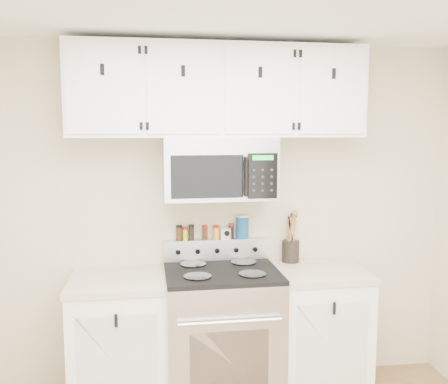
# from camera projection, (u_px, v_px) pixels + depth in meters

# --- Properties ---
(back_wall) EXTENTS (3.50, 0.01, 2.50)m
(back_wall) POSITION_uv_depth(u_px,v_px,m) (215.00, 218.00, 3.65)
(back_wall) COLOR beige
(back_wall) RESTS_ON floor
(range) EXTENTS (0.76, 0.65, 1.10)m
(range) POSITION_uv_depth(u_px,v_px,m) (222.00, 335.00, 3.43)
(range) COLOR #B7B7BA
(range) RESTS_ON floor
(base_cabinet_left) EXTENTS (0.64, 0.62, 0.92)m
(base_cabinet_left) POSITION_uv_depth(u_px,v_px,m) (120.00, 344.00, 3.35)
(base_cabinet_left) COLOR white
(base_cabinet_left) RESTS_ON floor
(base_cabinet_right) EXTENTS (0.64, 0.62, 0.92)m
(base_cabinet_right) POSITION_uv_depth(u_px,v_px,m) (317.00, 331.00, 3.56)
(base_cabinet_right) COLOR white
(base_cabinet_right) RESTS_ON floor
(microwave) EXTENTS (0.76, 0.44, 0.42)m
(microwave) POSITION_uv_depth(u_px,v_px,m) (219.00, 168.00, 3.41)
(microwave) COLOR #9E9EA3
(microwave) RESTS_ON back_wall
(upper_cabinets) EXTENTS (2.00, 0.35, 0.62)m
(upper_cabinets) POSITION_uv_depth(u_px,v_px,m) (218.00, 91.00, 3.37)
(upper_cabinets) COLOR white
(upper_cabinets) RESTS_ON back_wall
(utensil_crock) EXTENTS (0.13, 0.13, 0.37)m
(utensil_crock) POSITION_uv_depth(u_px,v_px,m) (291.00, 249.00, 3.68)
(utensil_crock) COLOR black
(utensil_crock) RESTS_ON base_cabinet_right
(kitchen_timer) EXTENTS (0.08, 0.08, 0.08)m
(kitchen_timer) POSITION_uv_depth(u_px,v_px,m) (226.00, 233.00, 3.64)
(kitchen_timer) COLOR silver
(kitchen_timer) RESTS_ON range
(salt_canister) EXTENTS (0.09, 0.09, 0.17)m
(salt_canister) POSITION_uv_depth(u_px,v_px,m) (242.00, 227.00, 3.65)
(salt_canister) COLOR #144C8C
(salt_canister) RESTS_ON range
(spice_jar_0) EXTENTS (0.05, 0.05, 0.11)m
(spice_jar_0) POSITION_uv_depth(u_px,v_px,m) (179.00, 233.00, 3.59)
(spice_jar_0) COLOR #3F250F
(spice_jar_0) RESTS_ON range
(spice_jar_1) EXTENTS (0.04, 0.04, 0.09)m
(spice_jar_1) POSITION_uv_depth(u_px,v_px,m) (185.00, 234.00, 3.59)
(spice_jar_1) COLOR gold
(spice_jar_1) RESTS_ON range
(spice_jar_2) EXTENTS (0.04, 0.04, 0.11)m
(spice_jar_2) POSITION_uv_depth(u_px,v_px,m) (191.00, 232.00, 3.60)
(spice_jar_2) COLOR black
(spice_jar_2) RESTS_ON range
(spice_jar_3) EXTENTS (0.04, 0.04, 0.11)m
(spice_jar_3) POSITION_uv_depth(u_px,v_px,m) (205.00, 232.00, 3.61)
(spice_jar_3) COLOR #3F240F
(spice_jar_3) RESTS_ON range
(spice_jar_4) EXTENTS (0.05, 0.05, 0.10)m
(spice_jar_4) POSITION_uv_depth(u_px,v_px,m) (216.00, 232.00, 3.63)
(spice_jar_4) COLOR gold
(spice_jar_4) RESTS_ON range
(spice_jar_5) EXTENTS (0.04, 0.04, 0.11)m
(spice_jar_5) POSITION_uv_depth(u_px,v_px,m) (231.00, 231.00, 3.64)
(spice_jar_5) COLOR black
(spice_jar_5) RESTS_ON range
(spice_jar_6) EXTENTS (0.04, 0.04, 0.10)m
(spice_jar_6) POSITION_uv_depth(u_px,v_px,m) (240.00, 231.00, 3.65)
(spice_jar_6) COLOR #391D0D
(spice_jar_6) RESTS_ON range
(spice_jar_7) EXTENTS (0.04, 0.04, 0.09)m
(spice_jar_7) POSITION_uv_depth(u_px,v_px,m) (243.00, 232.00, 3.66)
(spice_jar_7) COLOR gold
(spice_jar_7) RESTS_ON range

